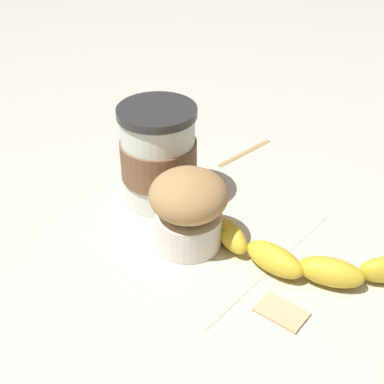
# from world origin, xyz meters

# --- Properties ---
(ground_plane) EXTENTS (3.00, 3.00, 0.00)m
(ground_plane) POSITION_xyz_m (0.00, 0.00, 0.00)
(ground_plane) COLOR beige
(paper_napkin) EXTENTS (0.27, 0.27, 0.00)m
(paper_napkin) POSITION_xyz_m (0.00, 0.00, 0.00)
(paper_napkin) COLOR beige
(paper_napkin) RESTS_ON ground_plane
(coffee_cup) EXTENTS (0.10, 0.10, 0.13)m
(coffee_cup) POSITION_xyz_m (-0.06, 0.02, 0.06)
(coffee_cup) COLOR silver
(coffee_cup) RESTS_ON paper_napkin
(muffin) EXTENTS (0.09, 0.09, 0.10)m
(muffin) POSITION_xyz_m (0.02, -0.03, 0.05)
(muffin) COLOR white
(muffin) RESTS_ON paper_napkin
(banana) EXTENTS (0.23, 0.10, 0.03)m
(banana) POSITION_xyz_m (0.15, -0.01, 0.02)
(banana) COLOR gold
(banana) RESTS_ON paper_napkin
(sugar_packet) EXTENTS (0.05, 0.04, 0.01)m
(sugar_packet) POSITION_xyz_m (0.15, -0.08, 0.00)
(sugar_packet) COLOR #E0B27F
(sugar_packet) RESTS_ON ground_plane
(wooden_stirrer) EXTENTS (0.03, 0.11, 0.00)m
(wooden_stirrer) POSITION_xyz_m (-0.02, 0.19, 0.00)
(wooden_stirrer) COLOR tan
(wooden_stirrer) RESTS_ON ground_plane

